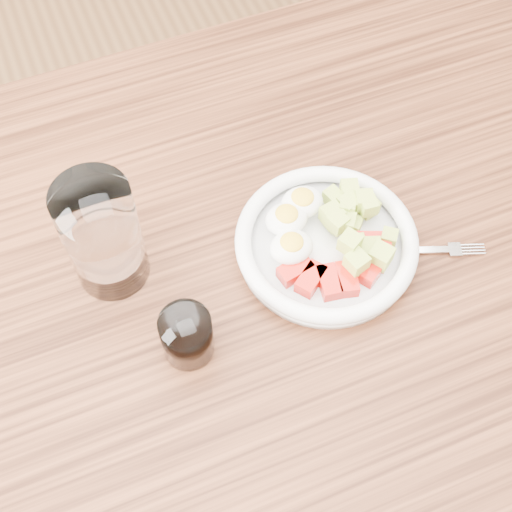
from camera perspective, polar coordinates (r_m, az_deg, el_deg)
The scene contains 6 objects.
ground at distance 1.62m, azimuth 0.47°, elevation -14.74°, with size 4.00×4.00×0.00m, color brown.
dining_table at distance 1.00m, azimuth 0.75°, elevation -4.11°, with size 1.50×0.90×0.77m.
bowl at distance 0.91m, azimuth 5.64°, elevation 1.23°, with size 0.23×0.23×0.06m.
fork at distance 0.94m, azimuth 11.44°, elevation 0.41°, with size 0.17×0.07×0.01m.
water_glass at distance 0.86m, azimuth -12.17°, elevation 1.60°, with size 0.09×0.09×0.16m, color white.
coffee_glass at distance 0.83m, azimuth -5.55°, elevation -6.37°, with size 0.06×0.06×0.07m.
Camera 1 is at (-0.18, -0.41, 1.56)m, focal length 50.00 mm.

